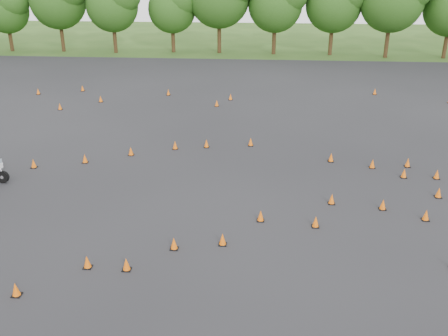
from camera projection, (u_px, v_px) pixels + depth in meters
name	position (u px, v px, depth m)	size (l,w,h in m)	color
ground	(216.00, 236.00, 19.51)	(140.00, 140.00, 0.00)	#2D5119
asphalt_pad	(227.00, 174.00, 25.02)	(62.00, 62.00, 0.00)	black
treeline	(270.00, 17.00, 50.12)	(86.84, 32.29, 10.61)	#244A15
traffic_cones	(236.00, 175.00, 24.42)	(36.60, 32.91, 0.45)	orange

